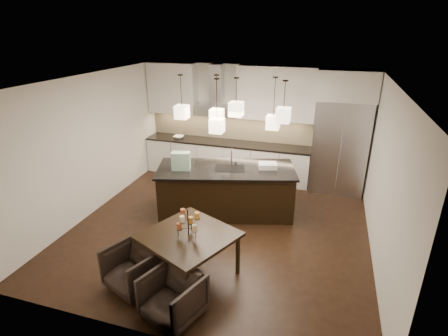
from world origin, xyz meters
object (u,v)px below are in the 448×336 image
(dining_table, at_px, (189,255))
(armchair_right, at_px, (173,296))
(island_body, at_px, (226,191))
(armchair_left, at_px, (134,268))
(refrigerator, at_px, (339,147))

(dining_table, height_order, armchair_right, dining_table)
(dining_table, xyz_separation_m, armchair_right, (0.11, -0.86, -0.04))
(island_body, height_order, dining_table, island_body)
(island_body, xyz_separation_m, armchair_left, (-0.64, -2.61, -0.14))
(refrigerator, height_order, armchair_right, refrigerator)
(island_body, height_order, armchair_left, island_body)
(island_body, bearing_deg, dining_table, -104.50)
(island_body, distance_m, armchair_right, 2.98)
(dining_table, distance_m, armchair_right, 0.87)
(armchair_right, bearing_deg, island_body, 113.39)
(dining_table, bearing_deg, island_body, 115.87)
(island_body, relative_size, armchair_left, 3.64)
(refrigerator, relative_size, dining_table, 1.76)
(refrigerator, relative_size, armchair_right, 3.00)
(refrigerator, height_order, dining_table, refrigerator)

